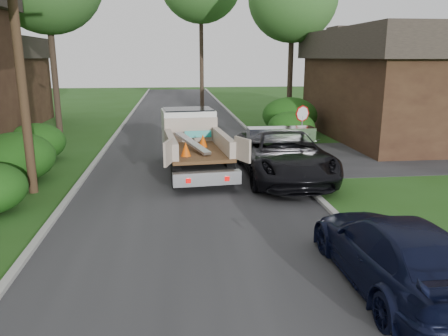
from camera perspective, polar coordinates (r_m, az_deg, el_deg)
ground at (r=11.17m, az=-3.13°, el=-9.88°), size 120.00×120.00×0.00m
road at (r=20.69m, az=-4.80°, el=1.47°), size 8.00×90.00×0.02m
side_street at (r=23.37m, az=26.17°, el=1.53°), size 16.00×7.00×0.02m
curb_left at (r=20.98m, az=-16.07°, el=1.29°), size 0.20×90.00×0.12m
curb_right at (r=21.19m, az=6.35°, el=1.89°), size 0.20×90.00×0.12m
stop_sign at (r=20.22m, az=10.17°, el=6.11°), size 0.71×0.32×2.48m
utility_pole at (r=15.95m, az=-25.41°, el=15.13°), size 2.42×1.25×10.00m
house_right at (r=27.75m, az=23.14°, el=10.23°), size 9.72×12.96×6.20m
hedge_left_b at (r=18.07m, az=-25.55°, el=1.26°), size 2.86×2.86×1.87m
hedge_left_c at (r=21.45m, az=-23.35°, el=3.11°), size 2.60×2.60×1.70m
hedge_right_a at (r=24.32m, az=8.77°, el=5.30°), size 2.60×2.60×1.70m
hedge_right_b at (r=27.33m, az=8.58°, el=6.82°), size 3.38×3.38×2.21m
flatbed_truck at (r=18.49m, az=-4.23°, el=4.01°), size 3.13×6.46×2.37m
black_pickup at (r=17.09m, az=7.73°, el=1.84°), size 3.20×6.72×1.85m
navy_suv at (r=9.62m, az=21.43°, el=-10.20°), size 2.09×5.11×1.48m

